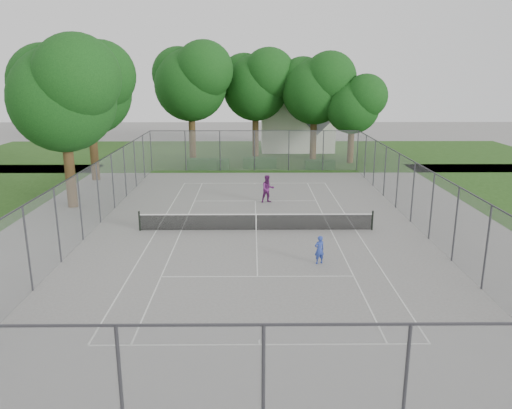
{
  "coord_description": "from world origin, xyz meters",
  "views": [
    {
      "loc": [
        -0.23,
        -26.14,
        8.48
      ],
      "look_at": [
        0.0,
        1.0,
        1.2
      ],
      "focal_mm": 35.0,
      "sensor_mm": 36.0,
      "label": 1
    }
  ],
  "objects_px": {
    "tennis_net": "(256,221)",
    "girl_player": "(319,250)",
    "woman_player": "(268,189)",
    "house": "(297,114)"
  },
  "relations": [
    {
      "from": "house",
      "to": "woman_player",
      "type": "relative_size",
      "value": 5.24
    },
    {
      "from": "house",
      "to": "woman_player",
      "type": "xyz_separation_m",
      "value": [
        -3.9,
        -23.06,
        -2.95
      ]
    },
    {
      "from": "tennis_net",
      "to": "house",
      "type": "relative_size",
      "value": 1.34
    },
    {
      "from": "tennis_net",
      "to": "woman_player",
      "type": "xyz_separation_m",
      "value": [
        0.82,
        6.03,
        0.41
      ]
    },
    {
      "from": "girl_player",
      "to": "tennis_net",
      "type": "bearing_deg",
      "value": -80.91
    },
    {
      "from": "girl_player",
      "to": "woman_player",
      "type": "xyz_separation_m",
      "value": [
        -2.0,
        10.94,
        0.26
      ]
    },
    {
      "from": "tennis_net",
      "to": "girl_player",
      "type": "bearing_deg",
      "value": -60.15
    },
    {
      "from": "house",
      "to": "girl_player",
      "type": "bearing_deg",
      "value": -93.2
    },
    {
      "from": "tennis_net",
      "to": "girl_player",
      "type": "distance_m",
      "value": 5.67
    },
    {
      "from": "woman_player",
      "to": "tennis_net",
      "type": "bearing_deg",
      "value": -114.81
    }
  ]
}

